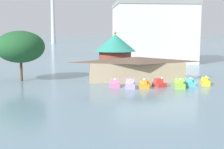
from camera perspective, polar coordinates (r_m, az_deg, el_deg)
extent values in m
cube|color=pink|center=(50.33, 0.45, -2.00)|extent=(1.62, 2.96, 0.60)
cube|color=pink|center=(50.59, 0.41, -1.25)|extent=(1.35, 1.34, 0.60)
cylinder|color=pink|center=(49.08, 0.56, -1.52)|extent=(0.14, 0.14, 0.63)
sphere|color=white|center=(49.00, 0.56, -0.94)|extent=(0.38, 0.38, 0.38)
cube|color=#B299D8|center=(49.17, 3.42, -2.13)|extent=(1.95, 2.97, 0.79)
cube|color=#C8ADF0|center=(49.39, 3.43, -1.20)|extent=(1.50, 1.43, 0.72)
cylinder|color=#B299D8|center=(47.97, 3.44, -1.61)|extent=(0.14, 0.14, 0.50)
sphere|color=white|center=(47.90, 3.44, -1.11)|extent=(0.35, 0.35, 0.35)
cube|color=orange|center=(49.73, 6.18, -2.16)|extent=(2.19, 2.62, 0.59)
cube|color=gold|center=(49.91, 6.21, -1.41)|extent=(1.64, 1.34, 0.64)
cylinder|color=orange|center=(48.72, 6.14, -1.58)|extent=(0.14, 0.14, 0.73)
sphere|color=white|center=(48.63, 6.15, -0.94)|extent=(0.38, 0.38, 0.38)
cube|color=red|center=(51.11, 8.91, -1.89)|extent=(2.13, 2.56, 0.69)
cube|color=#E8423C|center=(51.23, 8.78, -1.11)|extent=(1.56, 1.33, 0.64)
cylinder|color=red|center=(50.25, 9.44, -1.27)|extent=(0.14, 0.14, 0.69)
sphere|color=white|center=(50.17, 9.45, -0.67)|extent=(0.37, 0.37, 0.37)
cube|color=#8CCC3F|center=(50.67, 12.63, -2.02)|extent=(2.19, 3.24, 0.77)
cube|color=#A0E24F|center=(50.92, 12.61, -1.13)|extent=(1.62, 1.59, 0.70)
cylinder|color=#8CCC3F|center=(49.39, 12.80, -1.43)|extent=(0.14, 0.14, 0.66)
sphere|color=white|center=(49.31, 12.82, -0.87)|extent=(0.31, 0.31, 0.31)
cube|color=#4CB7CC|center=(52.79, 14.44, -1.73)|extent=(1.99, 2.49, 0.70)
cube|color=#5DCDE2|center=(52.97, 14.40, -0.99)|extent=(1.56, 1.22, 0.59)
cylinder|color=#4CB7CC|center=(51.81, 14.67, -1.19)|extent=(0.14, 0.14, 0.59)
sphere|color=white|center=(51.74, 14.68, -0.67)|extent=(0.35, 0.35, 0.35)
cube|color=yellow|center=(54.50, 17.22, -1.50)|extent=(1.90, 2.66, 0.77)
cube|color=yellow|center=(54.69, 17.20, -0.76)|extent=(1.39, 1.33, 0.56)
cylinder|color=yellow|center=(53.45, 17.40, -0.91)|extent=(0.14, 0.14, 0.66)
sphere|color=white|center=(53.38, 17.42, -0.39)|extent=(0.33, 0.33, 0.33)
cube|color=tan|center=(57.20, 4.54, 0.62)|extent=(17.55, 5.63, 3.47)
pyramid|color=brown|center=(56.96, 4.56, 2.86)|extent=(18.95, 6.48, 1.01)
cylinder|color=brown|center=(69.76, 0.58, 2.48)|extent=(7.41, 7.41, 4.77)
cone|color=teal|center=(69.49, 0.58, 6.04)|extent=(9.65, 9.65, 3.89)
sphere|color=#B7993D|center=(69.45, 0.58, 7.93)|extent=(0.70, 0.70, 0.70)
cylinder|color=brown|center=(58.94, -16.78, 0.50)|extent=(0.47, 0.47, 3.42)
ellipsoid|color=#1E5128|center=(58.55, -16.96, 5.04)|extent=(8.99, 8.99, 5.94)
cube|color=silver|center=(94.33, 7.72, 7.49)|extent=(23.12, 18.53, 16.92)
cube|color=#999993|center=(94.71, 7.83, 12.92)|extent=(23.58, 18.90, 1.00)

